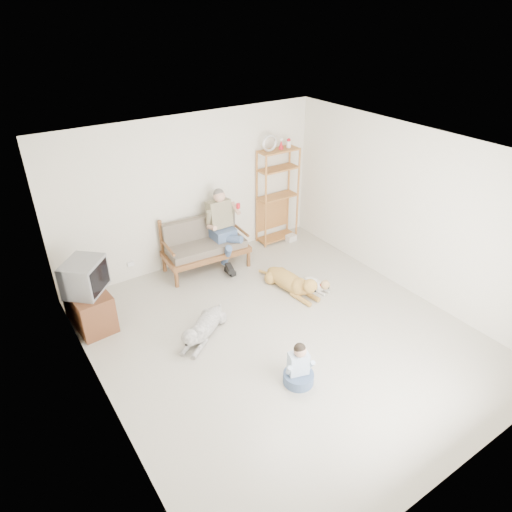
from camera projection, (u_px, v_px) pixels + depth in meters
floor at (283, 337)px, 6.67m from camera, size 5.50×5.50×0.00m
ceiling at (290, 157)px, 5.33m from camera, size 5.50×5.50×0.00m
wall_back at (191, 192)px, 7.99m from camera, size 5.00×0.00×5.00m
wall_front at (474, 385)px, 4.02m from camera, size 5.00×0.00×5.00m
wall_left at (96, 322)px, 4.79m from camera, size 0.00×5.50×5.50m
wall_right at (412, 213)px, 7.21m from camera, size 0.00×5.50×5.50m
loveseat at (204, 243)px, 8.15m from camera, size 1.54×0.80×0.95m
man at (225, 234)px, 8.09m from camera, size 0.55×0.78×1.27m
etagere at (277, 195)px, 8.88m from camera, size 0.83×0.36×2.18m
book_stack at (291, 238)px, 9.26m from camera, size 0.21×0.15×0.13m
tv_stand at (89, 307)px, 6.79m from camera, size 0.57×0.94×0.60m
crt_tv at (85, 277)px, 6.51m from camera, size 0.75×0.75×0.49m
wall_outlet at (131, 264)px, 7.89m from camera, size 0.12×0.02×0.08m
golden_retriever at (292, 282)px, 7.63m from camera, size 0.44×1.37×0.42m
shaggy_dog at (203, 328)px, 6.60m from camera, size 1.07×0.86×0.39m
terrier at (317, 284)px, 7.69m from camera, size 0.26×0.67×0.25m
child at (299, 369)px, 5.78m from camera, size 0.40×0.40×0.63m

